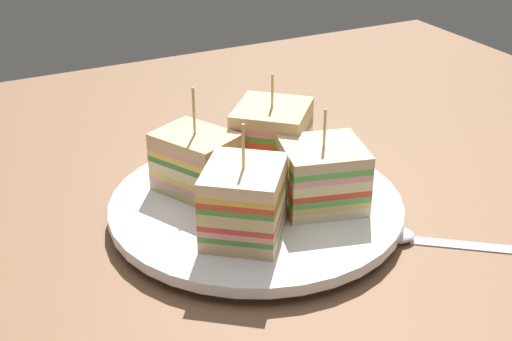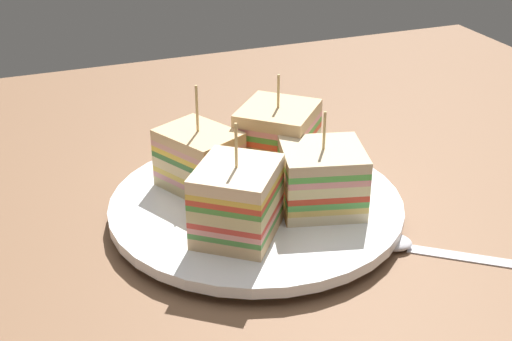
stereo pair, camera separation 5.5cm
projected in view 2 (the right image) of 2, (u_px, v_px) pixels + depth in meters
The scene contains 8 objects.
ground_plane at pixel (256, 226), 64.78cm from camera, with size 111.53×94.79×1.80cm, color brown.
plate at pixel (256, 207), 63.87cm from camera, with size 26.35×26.35×1.79cm.
sandwich_wedge_0 at pixel (277, 141), 66.83cm from camera, with size 9.50×9.54×9.94cm.
sandwich_wedge_1 at pixel (199, 160), 64.57cm from camera, with size 7.84×8.61×9.97cm.
sandwich_wedge_2 at pixel (237, 201), 57.18cm from camera, with size 9.06×9.22×9.95cm.
sandwich_wedge_3 at pixel (322, 178), 61.30cm from camera, with size 8.41×8.07×9.02cm.
chip_pile at pixel (261, 188), 63.35cm from camera, with size 6.21×7.33×1.83cm.
spoon at pixel (414, 246), 59.43cm from camera, with size 13.51×10.92×1.00cm.
Camera 2 is at (20.00, 51.57, 33.20)cm, focal length 49.68 mm.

